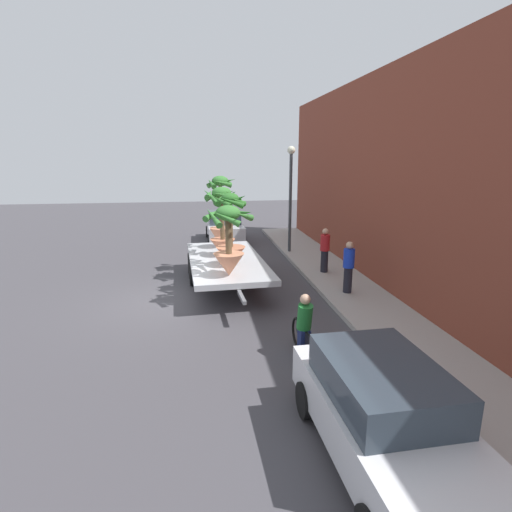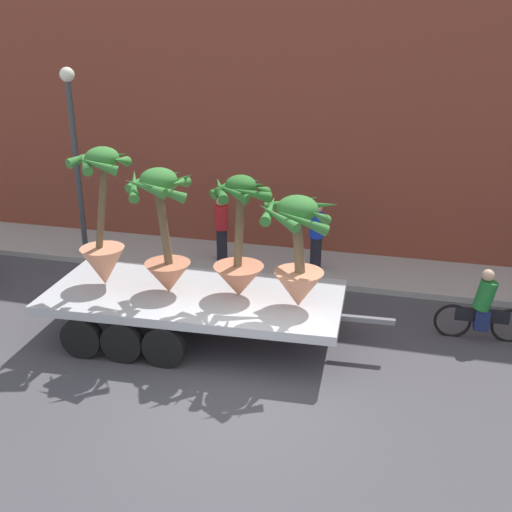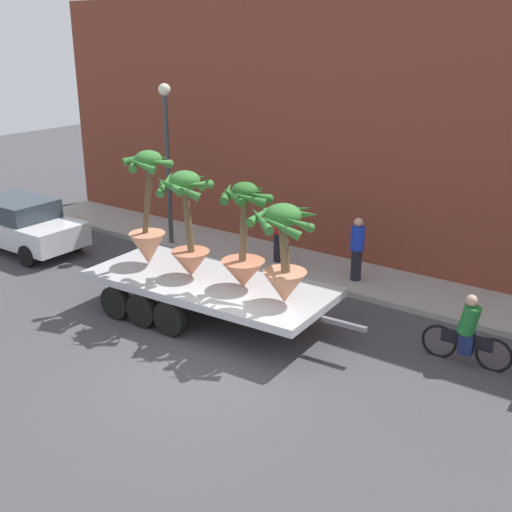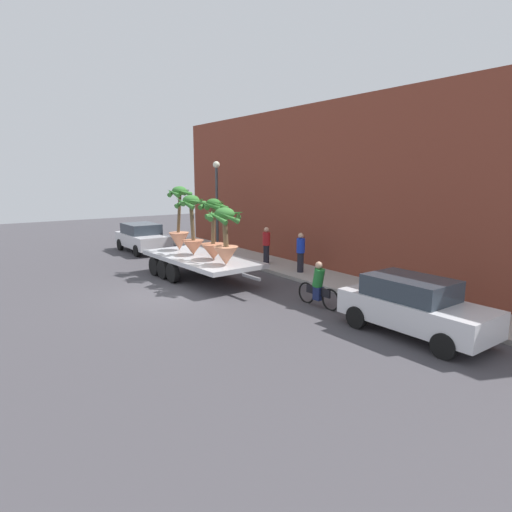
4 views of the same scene
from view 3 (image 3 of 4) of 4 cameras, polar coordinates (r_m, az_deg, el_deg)
The scene contains 13 objects.
ground_plane at distance 12.89m, azimuth -4.60°, elevation -10.30°, with size 60.00×60.00×0.00m, color #423F44.
sidewalk at distance 17.47m, azimuth 8.36°, elevation -1.85°, with size 24.00×2.20×0.15m, color #A39E99.
building_facade at distance 18.02m, azimuth 11.49°, elevation 10.56°, with size 24.00×1.20×7.38m, color brown.
flatbed_trailer at distance 14.91m, azimuth -4.91°, elevation -2.68°, with size 6.89×2.82×0.98m.
potted_palm_rear at distance 15.48m, azimuth -9.69°, elevation 3.24°, with size 1.21×1.20×2.83m.
potted_palm_middle at distance 14.56m, azimuth -6.15°, elevation 2.74°, with size 1.41×1.46×2.49m.
potted_palm_front at distance 13.12m, azimuth 2.52°, elevation 0.06°, with size 1.51×1.57×2.14m.
potted_palm_extra at distance 13.88m, azimuth -1.11°, elevation 0.90°, with size 1.26×1.25×2.41m.
cyclist at distance 13.52m, azimuth 18.48°, elevation -6.63°, with size 1.84×0.36×1.54m.
trailing_car at distance 20.69m, azimuth -20.30°, elevation 2.73°, with size 4.07×1.95×1.58m.
pedestrian_near_gate at distance 16.79m, azimuth 9.08°, elevation 0.72°, with size 0.36×0.36×1.71m.
pedestrian_far_left at distance 17.95m, azimuth 2.05°, elevation 2.22°, with size 0.36×0.36×1.71m.
street_lamp at distance 19.27m, azimuth -8.01°, elevation 9.94°, with size 0.36×0.36×4.83m.
Camera 3 is at (7.31, -8.44, 6.42)m, focal length 44.50 mm.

